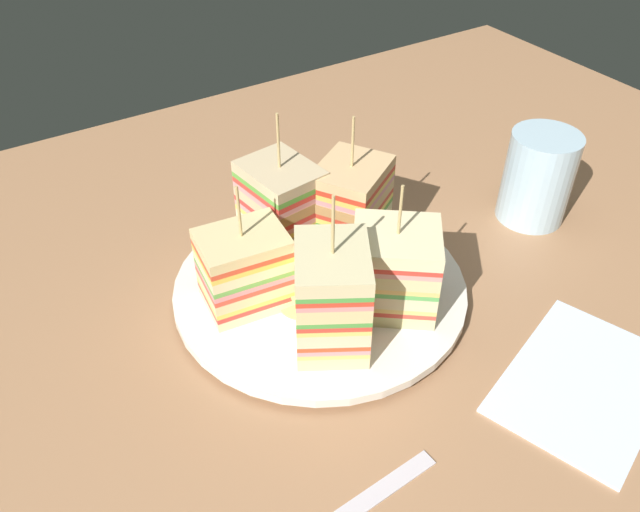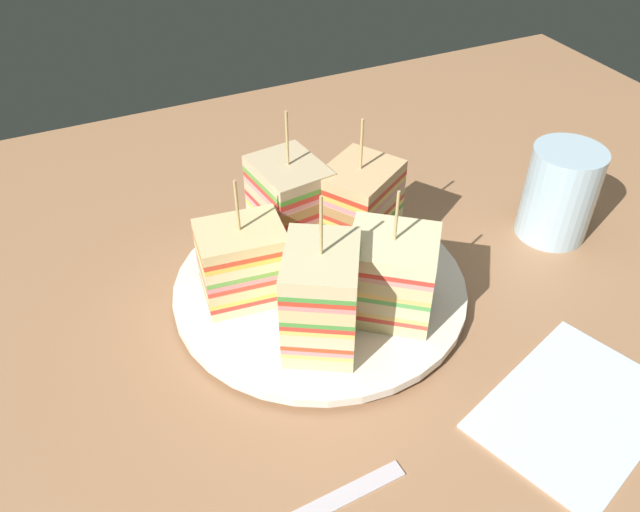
{
  "view_description": "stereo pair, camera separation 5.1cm",
  "coord_description": "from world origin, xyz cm",
  "px_view_note": "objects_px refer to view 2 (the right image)",
  "views": [
    {
      "loc": [
        21.76,
        34.42,
        38.12
      ],
      "look_at": [
        0.0,
        0.0,
        4.43
      ],
      "focal_mm": 35.75,
      "sensor_mm": 36.0,
      "label": 1
    },
    {
      "loc": [
        17.26,
        36.88,
        38.12
      ],
      "look_at": [
        0.0,
        0.0,
        4.43
      ],
      "focal_mm": 35.75,
      "sensor_mm": 36.0,
      "label": 2
    }
  ],
  "objects_px": {
    "drinking_glass": "(558,199)",
    "napkin": "(576,408)",
    "sandwich_wedge_2": "(321,298)",
    "sandwich_wedge_0": "(287,206)",
    "sandwich_wedge_4": "(358,208)",
    "sandwich_wedge_3": "(390,275)",
    "chip_pile": "(309,285)",
    "sandwich_wedge_1": "(243,263)",
    "plate": "(320,288)"
  },
  "relations": [
    {
      "from": "sandwich_wedge_1",
      "to": "sandwich_wedge_3",
      "type": "relative_size",
      "value": 0.98
    },
    {
      "from": "drinking_glass",
      "to": "napkin",
      "type": "bearing_deg",
      "value": 54.34
    },
    {
      "from": "plate",
      "to": "napkin",
      "type": "relative_size",
      "value": 1.71
    },
    {
      "from": "sandwich_wedge_0",
      "to": "sandwich_wedge_2",
      "type": "height_order",
      "value": "sandwich_wedge_2"
    },
    {
      "from": "sandwich_wedge_0",
      "to": "sandwich_wedge_4",
      "type": "relative_size",
      "value": 1.04
    },
    {
      "from": "drinking_glass",
      "to": "chip_pile",
      "type": "bearing_deg",
      "value": -0.19
    },
    {
      "from": "sandwich_wedge_1",
      "to": "napkin",
      "type": "distance_m",
      "value": 0.27
    },
    {
      "from": "sandwich_wedge_3",
      "to": "drinking_glass",
      "type": "bearing_deg",
      "value": -131.93
    },
    {
      "from": "plate",
      "to": "sandwich_wedge_2",
      "type": "height_order",
      "value": "sandwich_wedge_2"
    },
    {
      "from": "sandwich_wedge_0",
      "to": "sandwich_wedge_1",
      "type": "height_order",
      "value": "sandwich_wedge_0"
    },
    {
      "from": "sandwich_wedge_0",
      "to": "sandwich_wedge_2",
      "type": "bearing_deg",
      "value": -18.15
    },
    {
      "from": "plate",
      "to": "sandwich_wedge_0",
      "type": "relative_size",
      "value": 1.89
    },
    {
      "from": "sandwich_wedge_2",
      "to": "drinking_glass",
      "type": "xyz_separation_m",
      "value": [
        -0.27,
        -0.04,
        -0.02
      ]
    },
    {
      "from": "sandwich_wedge_3",
      "to": "chip_pile",
      "type": "bearing_deg",
      "value": 0.82
    },
    {
      "from": "sandwich_wedge_0",
      "to": "sandwich_wedge_1",
      "type": "xyz_separation_m",
      "value": [
        0.06,
        0.05,
        -0.01
      ]
    },
    {
      "from": "chip_pile",
      "to": "sandwich_wedge_4",
      "type": "bearing_deg",
      "value": -146.11
    },
    {
      "from": "sandwich_wedge_2",
      "to": "sandwich_wedge_3",
      "type": "relative_size",
      "value": 1.16
    },
    {
      "from": "chip_pile",
      "to": "sandwich_wedge_3",
      "type": "bearing_deg",
      "value": 143.35
    },
    {
      "from": "sandwich_wedge_4",
      "to": "sandwich_wedge_0",
      "type": "bearing_deg",
      "value": -58.92
    },
    {
      "from": "sandwich_wedge_0",
      "to": "chip_pile",
      "type": "distance_m",
      "value": 0.08
    },
    {
      "from": "napkin",
      "to": "drinking_glass",
      "type": "relative_size",
      "value": 1.6
    },
    {
      "from": "sandwich_wedge_2",
      "to": "chip_pile",
      "type": "height_order",
      "value": "sandwich_wedge_2"
    },
    {
      "from": "sandwich_wedge_3",
      "to": "drinking_glass",
      "type": "relative_size",
      "value": 1.26
    },
    {
      "from": "sandwich_wedge_3",
      "to": "sandwich_wedge_1",
      "type": "bearing_deg",
      "value": 3.81
    },
    {
      "from": "sandwich_wedge_1",
      "to": "chip_pile",
      "type": "xyz_separation_m",
      "value": [
        -0.05,
        0.03,
        -0.02
      ]
    },
    {
      "from": "napkin",
      "to": "sandwich_wedge_3",
      "type": "bearing_deg",
      "value": -60.09
    },
    {
      "from": "sandwich_wedge_2",
      "to": "sandwich_wedge_3",
      "type": "xyz_separation_m",
      "value": [
        -0.06,
        -0.01,
        -0.01
      ]
    },
    {
      "from": "sandwich_wedge_2",
      "to": "sandwich_wedge_4",
      "type": "distance_m",
      "value": 0.12
    },
    {
      "from": "sandwich_wedge_4",
      "to": "drinking_glass",
      "type": "xyz_separation_m",
      "value": [
        -0.19,
        0.05,
        -0.02
      ]
    },
    {
      "from": "plate",
      "to": "napkin",
      "type": "bearing_deg",
      "value": 121.51
    },
    {
      "from": "plate",
      "to": "sandwich_wedge_2",
      "type": "xyz_separation_m",
      "value": [
        0.03,
        0.06,
        0.05
      ]
    },
    {
      "from": "plate",
      "to": "sandwich_wedge_1",
      "type": "xyz_separation_m",
      "value": [
        0.06,
        -0.01,
        0.04
      ]
    },
    {
      "from": "sandwich_wedge_3",
      "to": "napkin",
      "type": "height_order",
      "value": "sandwich_wedge_3"
    },
    {
      "from": "sandwich_wedge_1",
      "to": "napkin",
      "type": "relative_size",
      "value": 0.77
    },
    {
      "from": "plate",
      "to": "chip_pile",
      "type": "xyz_separation_m",
      "value": [
        0.02,
        0.01,
        0.02
      ]
    },
    {
      "from": "drinking_glass",
      "to": "sandwich_wedge_0",
      "type": "bearing_deg",
      "value": -17.37
    },
    {
      "from": "plate",
      "to": "drinking_glass",
      "type": "height_order",
      "value": "drinking_glass"
    },
    {
      "from": "sandwich_wedge_4",
      "to": "chip_pile",
      "type": "bearing_deg",
      "value": 2.36
    },
    {
      "from": "plate",
      "to": "drinking_glass",
      "type": "distance_m",
      "value": 0.24
    },
    {
      "from": "drinking_glass",
      "to": "sandwich_wedge_2",
      "type": "bearing_deg",
      "value": 9.43
    },
    {
      "from": "plate",
      "to": "drinking_glass",
      "type": "bearing_deg",
      "value": 176.88
    },
    {
      "from": "plate",
      "to": "sandwich_wedge_4",
      "type": "xyz_separation_m",
      "value": [
        -0.05,
        -0.03,
        0.05
      ]
    },
    {
      "from": "sandwich_wedge_1",
      "to": "sandwich_wedge_4",
      "type": "distance_m",
      "value": 0.12
    },
    {
      "from": "plate",
      "to": "sandwich_wedge_3",
      "type": "height_order",
      "value": "sandwich_wedge_3"
    },
    {
      "from": "sandwich_wedge_1",
      "to": "sandwich_wedge_4",
      "type": "height_order",
      "value": "sandwich_wedge_4"
    },
    {
      "from": "sandwich_wedge_1",
      "to": "sandwich_wedge_3",
      "type": "distance_m",
      "value": 0.12
    },
    {
      "from": "sandwich_wedge_2",
      "to": "napkin",
      "type": "bearing_deg",
      "value": -102.6
    },
    {
      "from": "plate",
      "to": "sandwich_wedge_0",
      "type": "distance_m",
      "value": 0.08
    },
    {
      "from": "sandwich_wedge_2",
      "to": "chip_pile",
      "type": "bearing_deg",
      "value": 17.47
    },
    {
      "from": "sandwich_wedge_0",
      "to": "chip_pile",
      "type": "xyz_separation_m",
      "value": [
        0.01,
        0.08,
        -0.03
      ]
    }
  ]
}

